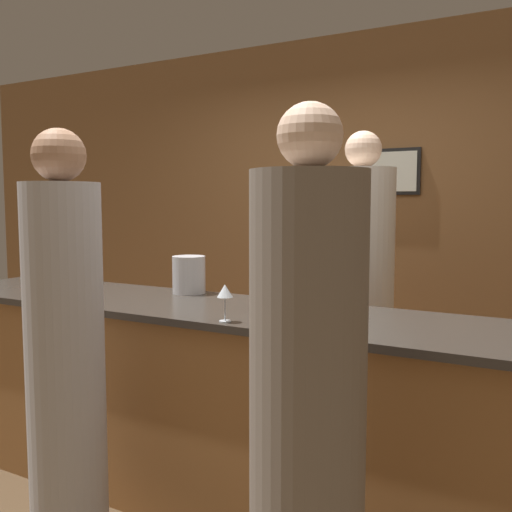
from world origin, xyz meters
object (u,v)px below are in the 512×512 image
bartender (360,307)px  wine_bottle_0 (57,264)px  guest_0 (65,364)px  ice_bucket (189,275)px  wine_bottle_1 (258,287)px  guest_1 (307,428)px

bartender → wine_bottle_0: bartender is taller
bartender → guest_0: bearing=65.7°
wine_bottle_0 → ice_bucket: wine_bottle_0 is taller
wine_bottle_0 → wine_bottle_1: (1.60, -0.18, -0.01)m
bartender → guest_0: size_ratio=1.07×
bartender → guest_1: bartender is taller
wine_bottle_1 → ice_bucket: wine_bottle_1 is taller
guest_1 → wine_bottle_0: guest_1 is taller
guest_0 → wine_bottle_0: 1.50m
ice_bucket → wine_bottle_0: bearing=-178.6°
wine_bottle_1 → ice_bucket: (-0.56, 0.21, 0.00)m
guest_0 → wine_bottle_1: (0.48, 0.77, 0.26)m
ice_bucket → bartender: bearing=37.7°
wine_bottle_0 → guest_1: bearing=-25.1°
guest_1 → wine_bottle_1: (-0.66, 0.87, 0.27)m
wine_bottle_0 → guest_0: bearing=-40.7°
wine_bottle_1 → ice_bucket: 0.60m
guest_0 → wine_bottle_1: size_ratio=6.84×
guest_1 → guest_0: bearing=175.1°
guest_0 → wine_bottle_0: bearing=139.3°
wine_bottle_1 → ice_bucket: bearing=159.6°
guest_0 → guest_1: guest_0 is taller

